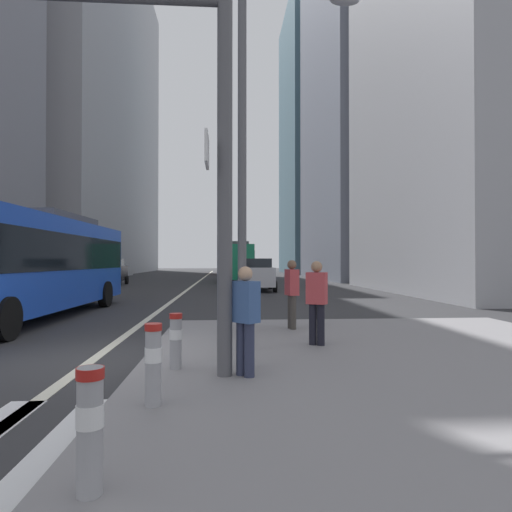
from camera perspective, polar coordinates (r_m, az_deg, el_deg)
name	(u,v)px	position (r m, az deg, el deg)	size (l,w,h in m)	color
ground_plane	(189,289)	(28.30, -8.83, -4.29)	(160.00, 160.00, 0.00)	#303033
median_island	(410,363)	(7.97, 19.54, -13.08)	(9.00, 10.00, 0.15)	gray
lane_centre_line	(199,282)	(38.26, -7.55, -3.34)	(0.20, 80.00, 0.01)	beige
office_tower_left_mid	(50,88)	(53.19, -25.42, 19.24)	(13.01, 19.88, 39.68)	#9E9EA3
office_tower_left_far	(113,126)	(77.33, -18.25, 15.88)	(10.80, 24.92, 47.54)	#9E9EA3
office_tower_right_mid	(368,98)	(49.13, 14.44, 19.41)	(10.81, 18.82, 37.28)	slate
office_tower_right_far	(324,142)	(68.05, 8.88, 14.59)	(11.44, 17.12, 39.37)	slate
city_bus_blue_oncoming	(30,260)	(15.02, -27.53, -0.43)	(2.94, 11.41, 3.40)	blue
city_bus_red_receding	(238,261)	(38.57, -2.41, -0.60)	(2.86, 11.05, 3.40)	#198456
city_bus_red_distant	(227,261)	(59.13, -3.77, -0.62)	(2.80, 11.18, 3.40)	red
car_oncoming_mid	(111,272)	(33.96, -18.54, -1.99)	(2.21, 4.41, 1.94)	black
car_receding_near	(258,274)	(26.34, 0.21, -2.41)	(2.09, 4.50, 1.94)	silver
traffic_signal_gantry	(81,97)	(6.98, -22.02, 18.76)	(6.11, 0.65, 6.00)	#515156
street_lamp_post	(242,109)	(10.53, -1.83, 18.69)	(5.50, 0.32, 8.00)	#56565B
bollard_front	(90,424)	(3.48, -20.95, -19.88)	(0.20, 0.20, 0.89)	#99999E
bollard_left	(153,360)	(5.21, -13.33, -13.15)	(0.20, 0.20, 0.93)	#99999E
bollard_right	(176,338)	(6.86, -10.47, -10.51)	(0.20, 0.20, 0.85)	#99999E
pedestrian_railing	(246,308)	(8.73, -1.33, -6.81)	(0.06, 3.80, 0.98)	black
pedestrian_waiting	(245,316)	(6.28, -1.41, -7.83)	(0.43, 0.44, 1.57)	#2D334C
pedestrian_walking	(317,299)	(8.62, 7.97, -5.56)	(0.45, 0.39, 1.64)	black
pedestrian_far	(292,291)	(10.61, 4.73, -4.56)	(0.32, 0.42, 1.67)	#423D38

